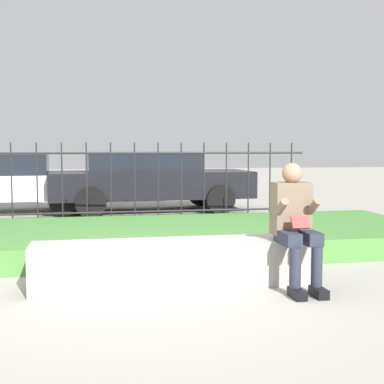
{
  "coord_description": "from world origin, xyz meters",
  "views": [
    {
      "loc": [
        -0.54,
        -5.37,
        1.44
      ],
      "look_at": [
        0.93,
        2.43,
        0.77
      ],
      "focal_mm": 50.0,
      "sensor_mm": 36.0,
      "label": 1
    }
  ],
  "objects": [
    {
      "name": "grass_berm",
      "position": [
        0.0,
        2.11,
        0.15
      ],
      "size": [
        8.6,
        2.81,
        0.3
      ],
      "color": "#4C893D",
      "rests_on": "ground_plane"
    },
    {
      "name": "iron_fence",
      "position": [
        -0.0,
        3.97,
        0.79
      ],
      "size": [
        6.6,
        0.03,
        1.51
      ],
      "color": "#232326",
      "rests_on": "ground_plane"
    },
    {
      "name": "ground_plane",
      "position": [
        0.0,
        0.0,
        0.0
      ],
      "size": [
        60.0,
        60.0,
        0.0
      ],
      "primitive_type": "plane",
      "color": "#A8A399"
    },
    {
      "name": "stone_bench",
      "position": [
        0.28,
        0.0,
        0.21
      ],
      "size": [
        2.87,
        0.51,
        0.48
      ],
      "color": "#ADA89E",
      "rests_on": "ground_plane"
    },
    {
      "name": "car_parked_center",
      "position": [
        0.72,
        6.49,
        0.72
      ],
      "size": [
        4.51,
        2.03,
        1.33
      ],
      "rotation": [
        0.0,
        0.0,
        0.05
      ],
      "color": "black",
      "rests_on": "ground_plane"
    },
    {
      "name": "person_seated_reader",
      "position": [
        1.48,
        -0.29,
        0.7
      ],
      "size": [
        0.42,
        0.73,
        1.28
      ],
      "color": "black",
      "rests_on": "ground_plane"
    }
  ]
}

